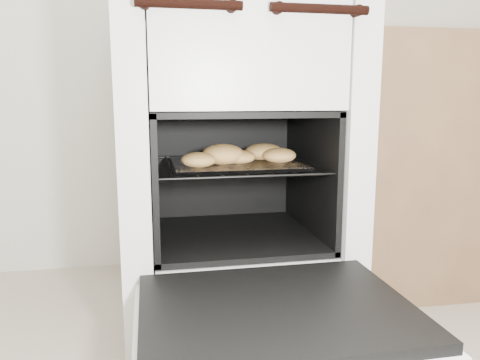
# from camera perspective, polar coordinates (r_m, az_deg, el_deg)

# --- Properties ---
(stove) EXTENTS (0.66, 0.74, 1.02)m
(stove) POSITION_cam_1_polar(r_m,az_deg,el_deg) (1.50, -1.20, 3.15)
(stove) COLOR silver
(stove) RESTS_ON ground
(oven_door) EXTENTS (0.60, 0.47, 0.04)m
(oven_door) POSITION_cam_1_polar(r_m,az_deg,el_deg) (1.05, 4.40, -15.90)
(oven_door) COLOR black
(oven_door) RESTS_ON stove
(oven_rack) EXTENTS (0.48, 0.47, 0.01)m
(oven_rack) POSITION_cam_1_polar(r_m,az_deg,el_deg) (1.43, -0.69, 1.90)
(oven_rack) COLOR black
(oven_rack) RESTS_ON stove
(foil_sheet) EXTENTS (0.38, 0.33, 0.01)m
(foil_sheet) POSITION_cam_1_polar(r_m,az_deg,el_deg) (1.41, -0.52, 2.04)
(foil_sheet) COLOR silver
(foil_sheet) RESTS_ON oven_rack
(baked_rolls) EXTENTS (0.38, 0.25, 0.06)m
(baked_rolls) POSITION_cam_1_polar(r_m,az_deg,el_deg) (1.38, 0.19, 3.10)
(baked_rolls) COLOR tan
(baked_rolls) RESTS_ON foil_sheet
(counter) EXTENTS (0.90, 0.61, 0.88)m
(counter) POSITION_cam_1_polar(r_m,az_deg,el_deg) (1.93, 22.89, 2.18)
(counter) COLOR brown
(counter) RESTS_ON ground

